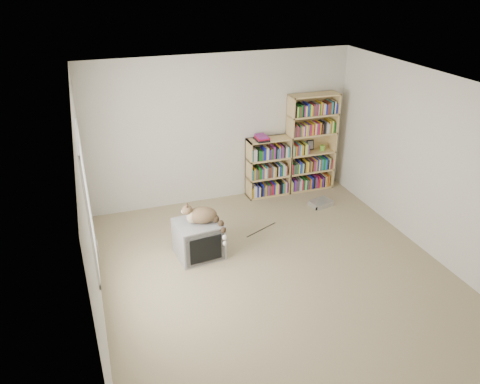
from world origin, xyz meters
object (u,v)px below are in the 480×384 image
object	(u,v)px
dvd_player	(321,203)
bookcase_tall	(310,145)
bookcase_short	(268,169)
cat	(205,218)
crt_tv	(198,239)

from	to	relation	value
dvd_player	bookcase_tall	bearing A→B (deg)	66.93
bookcase_tall	bookcase_short	distance (m)	0.88
cat	dvd_player	xyz separation A→B (m)	(2.27, 0.86, -0.57)
crt_tv	dvd_player	world-z (taller)	crt_tv
bookcase_short	crt_tv	bearing A→B (deg)	-137.63
bookcase_short	bookcase_tall	bearing A→B (deg)	0.02
crt_tv	bookcase_short	xyz separation A→B (m)	(1.66, 1.52, 0.22)
bookcase_short	dvd_player	bearing A→B (deg)	-45.93
crt_tv	dvd_player	distance (m)	2.50
cat	bookcase_short	size ratio (longest dim) A/B	0.55
crt_tv	bookcase_tall	world-z (taller)	bookcase_tall
bookcase_tall	bookcase_short	world-z (taller)	bookcase_tall
bookcase_tall	bookcase_short	size ratio (longest dim) A/B	1.66
cat	bookcase_short	bearing A→B (deg)	57.31
bookcase_short	cat	bearing A→B (deg)	-134.82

